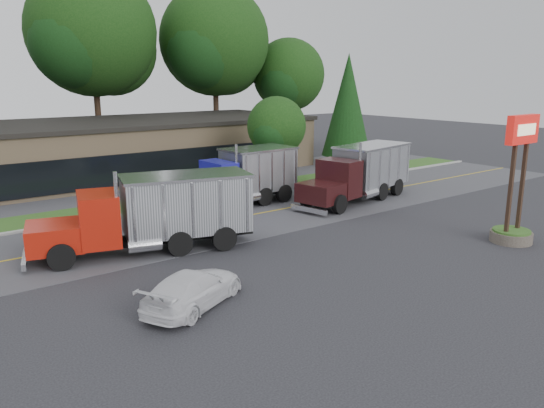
# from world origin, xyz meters

# --- Properties ---
(ground) EXTENTS (140.00, 140.00, 0.00)m
(ground) POSITION_xyz_m (0.00, 0.00, 0.00)
(ground) COLOR #39393F
(ground) RESTS_ON ground
(road) EXTENTS (60.00, 8.00, 0.02)m
(road) POSITION_xyz_m (0.00, 9.00, 0.00)
(road) COLOR #5C5C62
(road) RESTS_ON ground
(center_line) EXTENTS (60.00, 0.12, 0.01)m
(center_line) POSITION_xyz_m (0.00, 9.00, 0.00)
(center_line) COLOR gold
(center_line) RESTS_ON ground
(curb) EXTENTS (60.00, 0.30, 0.12)m
(curb) POSITION_xyz_m (0.00, 13.20, 0.00)
(curb) COLOR #9E9E99
(curb) RESTS_ON ground
(grass_verge) EXTENTS (60.00, 3.40, 0.03)m
(grass_verge) POSITION_xyz_m (0.00, 15.00, 0.00)
(grass_verge) COLOR #33591E
(grass_verge) RESTS_ON ground
(far_parking) EXTENTS (60.00, 7.00, 0.02)m
(far_parking) POSITION_xyz_m (0.00, 20.00, 0.00)
(far_parking) COLOR #5C5C62
(far_parking) RESTS_ON ground
(strip_mall) EXTENTS (32.00, 12.00, 4.00)m
(strip_mall) POSITION_xyz_m (2.00, 26.00, 2.00)
(strip_mall) COLOR tan
(strip_mall) RESTS_ON ground
(bilo_sign) EXTENTS (2.20, 1.90, 5.95)m
(bilo_sign) POSITION_xyz_m (10.50, -2.50, 2.02)
(bilo_sign) COLOR #6B6054
(bilo_sign) RESTS_ON ground
(tree_far_c) EXTENTS (12.04, 11.33, 17.17)m
(tree_far_c) POSITION_xyz_m (4.18, 34.14, 10.96)
(tree_far_c) COLOR #382619
(tree_far_c) RESTS_ON ground
(tree_far_d) EXTENTS (11.71, 11.02, 16.71)m
(tree_far_d) POSITION_xyz_m (16.18, 33.14, 10.66)
(tree_far_d) COLOR #382619
(tree_far_d) RESTS_ON ground
(tree_far_e) EXTENTS (8.22, 7.73, 11.72)m
(tree_far_e) POSITION_xyz_m (24.13, 31.10, 7.48)
(tree_far_e) COLOR #382619
(tree_far_e) RESTS_ON ground
(evergreen_right) EXTENTS (4.22, 4.22, 9.59)m
(evergreen_right) POSITION_xyz_m (20.00, 18.00, 5.27)
(evergreen_right) COLOR #382619
(evergreen_right) RESTS_ON ground
(tree_verge) EXTENTS (4.43, 4.17, 6.32)m
(tree_verge) POSITION_xyz_m (10.07, 15.05, 4.02)
(tree_verge) COLOR #382619
(tree_verge) RESTS_ON ground
(dump_truck_red) EXTENTS (9.85, 4.90, 3.36)m
(dump_truck_red) POSITION_xyz_m (-3.31, 6.43, 1.81)
(dump_truck_red) COLOR black
(dump_truck_red) RESTS_ON ground
(dump_truck_blue) EXTENTS (7.55, 2.90, 3.36)m
(dump_truck_blue) POSITION_xyz_m (4.90, 11.51, 1.80)
(dump_truck_blue) COLOR black
(dump_truck_blue) RESTS_ON ground
(dump_truck_maroon) EXTENTS (9.50, 4.20, 3.36)m
(dump_truck_maroon) POSITION_xyz_m (11.37, 8.07, 1.81)
(dump_truck_maroon) COLOR black
(dump_truck_maroon) RESTS_ON ground
(rally_car) EXTENTS (4.65, 3.51, 1.26)m
(rally_car) POSITION_xyz_m (-5.00, 0.18, 0.63)
(rally_car) COLOR white
(rally_car) RESTS_ON ground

